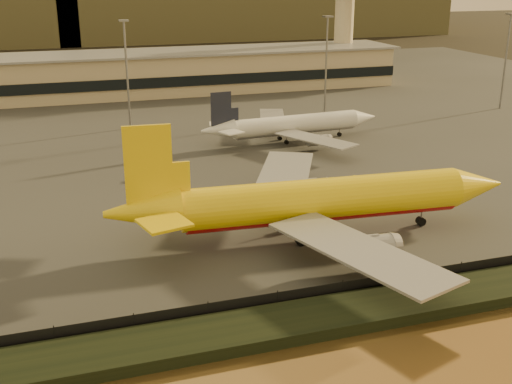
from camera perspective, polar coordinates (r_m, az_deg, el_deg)
ground at (r=86.29m, az=2.73°, el=-5.84°), size 900.00×900.00×0.00m
embankment at (r=72.14m, az=7.59°, el=-10.73°), size 320.00×7.00×1.40m
tarmac at (r=174.15m, az=-8.46°, el=6.92°), size 320.00×220.00×0.20m
perimeter_fence at (r=75.00m, az=6.30°, el=-8.91°), size 300.00×0.05×2.20m
terminal_building at (r=201.26m, az=-14.23°, el=9.97°), size 202.00×25.00×12.60m
control_tower at (r=226.83m, az=7.86°, el=15.27°), size 11.20×11.20×35.50m
apron_light_masts at (r=155.52m, az=-1.86°, el=11.50°), size 152.20×12.20×25.40m
dhl_cargo_jet at (r=90.95m, az=5.41°, el=-0.84°), size 59.03×57.71×17.63m
white_narrowbody_jet at (r=142.89m, az=3.27°, el=5.95°), size 42.40×41.29×12.18m
gse_vehicle_yellow at (r=113.47m, az=8.44°, el=0.79°), size 4.25×3.14×1.74m
gse_vehicle_white at (r=119.23m, az=-8.73°, el=1.65°), size 3.72×1.94×1.62m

